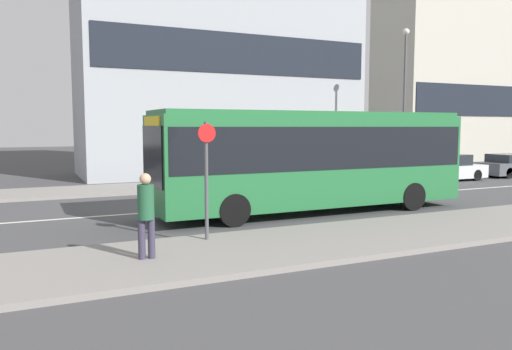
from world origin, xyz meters
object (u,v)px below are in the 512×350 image
(parked_car_0, at_px, (446,168))
(bus_stop_sign, at_px, (206,172))
(parked_car_1, at_px, (512,165))
(pedestrian_near_stop, at_px, (146,210))
(street_lamp, at_px, (405,88))
(city_bus, at_px, (312,155))

(parked_car_0, relative_size, bus_stop_sign, 1.43)
(parked_car_1, xyz_separation_m, pedestrian_near_stop, (-23.37, -9.63, 0.53))
(bus_stop_sign, bearing_deg, street_lamp, 34.76)
(parked_car_1, xyz_separation_m, street_lamp, (-6.10, 2.31, 4.38))
(city_bus, xyz_separation_m, pedestrian_near_stop, (-6.46, -4.09, -0.77))
(parked_car_1, distance_m, bus_stop_sign, 23.28)
(parked_car_0, xyz_separation_m, bus_stop_sign, (-16.42, -8.38, 1.13))
(bus_stop_sign, bearing_deg, pedestrian_near_stop, -146.38)
(city_bus, xyz_separation_m, bus_stop_sign, (-4.74, -2.94, -0.14))
(city_bus, distance_m, street_lamp, 13.71)
(city_bus, height_order, parked_car_1, city_bus)
(street_lamp, bearing_deg, pedestrian_near_stop, -145.35)
(parked_car_0, bearing_deg, bus_stop_sign, -152.98)
(pedestrian_near_stop, distance_m, bus_stop_sign, 2.17)
(street_lamp, bearing_deg, city_bus, -144.02)
(parked_car_0, bearing_deg, city_bus, -155.07)
(parked_car_1, distance_m, street_lamp, 7.85)
(parked_car_0, height_order, pedestrian_near_stop, pedestrian_near_stop)
(pedestrian_near_stop, relative_size, street_lamp, 0.22)
(pedestrian_near_stop, bearing_deg, parked_car_1, 27.74)
(street_lamp, bearing_deg, parked_car_1, -20.72)
(pedestrian_near_stop, xyz_separation_m, street_lamp, (17.27, 11.94, 3.85))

